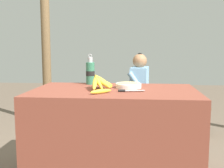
{
  "coord_description": "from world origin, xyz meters",
  "views": [
    {
      "loc": [
        0.2,
        -2.28,
        1.12
      ],
      "look_at": [
        -0.03,
        0.05,
        0.81
      ],
      "focal_mm": 45.0,
      "sensor_mm": 36.0,
      "label": 1
    }
  ],
  "objects": [
    {
      "name": "wooden_bench",
      "position": [
        0.2,
        1.25,
        0.33
      ],
      "size": [
        1.74,
        0.32,
        0.39
      ],
      "color": "brown",
      "rests_on": "ground_plane"
    },
    {
      "name": "support_post_near",
      "position": [
        -1.11,
        1.61,
        1.39
      ],
      "size": [
        0.12,
        0.12,
        2.78
      ],
      "color": "brown",
      "rests_on": "ground_plane"
    },
    {
      "name": "loose_banana_front",
      "position": [
        -0.09,
        -0.2,
        0.78
      ],
      "size": [
        0.16,
        0.16,
        0.03
      ],
      "rotation": [
        0.0,
        0.0,
        0.76
      ],
      "color": "gold",
      "rests_on": "market_counter"
    },
    {
      "name": "seated_vendor",
      "position": [
        0.17,
        1.22,
        0.59
      ],
      "size": [
        0.43,
        0.41,
        1.04
      ],
      "rotation": [
        0.0,
        0.0,
        3.02
      ],
      "color": "#232328",
      "rests_on": "ground_plane"
    },
    {
      "name": "banana_bunch_ripe",
      "position": [
        -0.13,
        0.02,
        0.83
      ],
      "size": [
        0.18,
        0.36,
        0.13
      ],
      "color": "#4C381E",
      "rests_on": "market_counter"
    },
    {
      "name": "knife",
      "position": [
        0.11,
        -0.1,
        0.78
      ],
      "size": [
        0.21,
        0.06,
        0.02
      ],
      "rotation": [
        0.0,
        0.0,
        0.19
      ],
      "color": "#BCBCC1",
      "rests_on": "market_counter"
    },
    {
      "name": "banana_bunch_green",
      "position": [
        -0.24,
        1.24,
        0.45
      ],
      "size": [
        0.16,
        0.29,
        0.13
      ],
      "color": "#4C381E",
      "rests_on": "wooden_bench"
    },
    {
      "name": "water_bottle",
      "position": [
        -0.26,
        0.31,
        0.88
      ],
      "size": [
        0.08,
        0.08,
        0.29
      ],
      "color": "#337556",
      "rests_on": "market_counter"
    },
    {
      "name": "market_counter",
      "position": [
        0.0,
        0.0,
        0.38
      ],
      "size": [
        1.36,
        0.82,
        0.77
      ],
      "color": "brown",
      "rests_on": "ground_plane"
    },
    {
      "name": "serving_bowl",
      "position": [
        0.11,
        0.11,
        0.79
      ],
      "size": [
        0.22,
        0.22,
        0.04
      ],
      "color": "white",
      "rests_on": "market_counter"
    }
  ]
}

